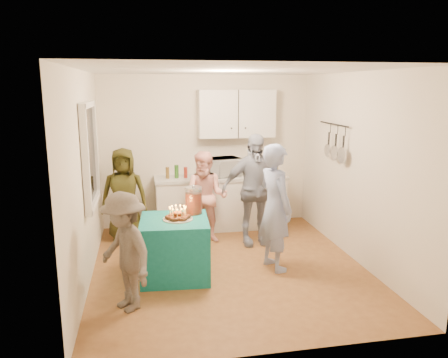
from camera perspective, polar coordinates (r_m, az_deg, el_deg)
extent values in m
plane|color=brown|center=(6.05, 0.63, -11.41)|extent=(4.00, 4.00, 0.00)
plane|color=white|center=(5.56, 0.69, 14.03)|extent=(4.00, 4.00, 0.00)
plane|color=silver|center=(7.60, -2.32, 3.65)|extent=(3.60, 3.60, 0.00)
plane|color=silver|center=(5.60, -17.72, 0.06)|extent=(4.00, 4.00, 0.00)
plane|color=silver|center=(6.26, 17.03, 1.32)|extent=(4.00, 4.00, 0.00)
cube|color=black|center=(5.84, -17.24, 3.07)|extent=(0.04, 1.00, 1.20)
cube|color=white|center=(7.52, -0.42, -3.21)|extent=(2.20, 0.58, 0.86)
cube|color=beige|center=(7.42, -0.42, 0.19)|extent=(2.24, 0.62, 0.05)
cube|color=white|center=(7.48, 1.64, 8.52)|extent=(1.30, 0.30, 0.80)
cube|color=black|center=(6.81, 13.86, 4.87)|extent=(0.12, 1.00, 0.60)
imported|color=white|center=(7.39, -0.21, 1.58)|extent=(0.64, 0.50, 0.31)
cube|color=#117271|center=(5.69, -6.43, -8.92)|extent=(0.91, 0.91, 0.76)
cylinder|color=red|center=(5.75, -3.98, -2.88)|extent=(0.22, 0.22, 0.34)
imported|color=#93A3D5|center=(5.79, 6.68, -3.70)|extent=(0.56, 0.71, 1.69)
imported|color=#524F17|center=(7.00, -12.90, -2.05)|extent=(0.78, 0.55, 1.48)
imported|color=#FF8A85|center=(6.79, -2.35, -2.39)|extent=(0.85, 0.76, 1.43)
imported|color=#101937|center=(6.67, 3.90, -1.40)|extent=(1.03, 0.47, 1.72)
imported|color=#4E453E|center=(4.87, -12.83, -9.27)|extent=(0.87, 0.99, 1.32)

